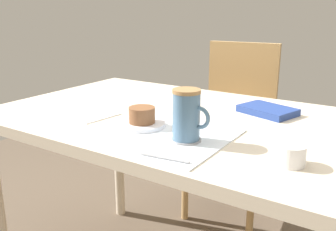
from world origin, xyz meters
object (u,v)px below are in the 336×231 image
dining_table (177,136)px  small_book (268,110)px  pastry (142,115)px  pastry_plate (142,124)px  sugar_bowl (291,155)px  coffee_mug (187,115)px  wooden_chair (235,121)px

dining_table → small_book: 0.33m
pastry → pastry_plate: bearing=0.0°
sugar_bowl → pastry: bearing=175.5°
coffee_mug → sugar_bowl: coffee_mug is taller
coffee_mug → sugar_bowl: 0.29m
wooden_chair → pastry_plate: size_ratio=6.41×
coffee_mug → sugar_bowl: (0.28, -0.00, -0.05)m
dining_table → pastry_plate: 0.20m
pastry_plate → sugar_bowl: sugar_bowl is taller
wooden_chair → pastry: wooden_chair is taller
sugar_bowl → small_book: (-0.19, 0.40, -0.01)m
wooden_chair → sugar_bowl: (0.55, -0.99, 0.27)m
pastry_plate → pastry: 0.03m
pastry_plate → coffee_mug: (0.18, -0.04, 0.07)m
pastry_plate → coffee_mug: 0.20m
small_book → wooden_chair: bearing=139.3°
dining_table → pastry_plate: bearing=-94.4°
wooden_chair → sugar_bowl: bearing=112.7°
pastry → coffee_mug: bearing=-11.3°
dining_table → small_book: bearing=34.9°
dining_table → sugar_bowl: bearing=-25.9°
dining_table → pastry: pastry is taller
pastry_plate → coffee_mug: size_ratio=1.04×
pastry_plate → small_book: 0.45m
dining_table → coffee_mug: (0.17, -0.22, 0.16)m
dining_table → sugar_bowl: 0.51m
wooden_chair → sugar_bowl: 1.17m
dining_table → pastry_plate: (-0.01, -0.18, 0.09)m
wooden_chair → coffee_mug: size_ratio=6.63×
coffee_mug → pastry_plate: bearing=168.7°
wooden_chair → small_book: size_ratio=5.12×
wooden_chair → coffee_mug: (0.27, -0.99, 0.32)m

